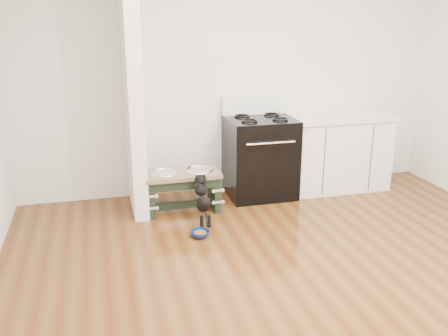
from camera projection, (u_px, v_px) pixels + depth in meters
ground at (316, 291)px, 3.89m from camera, size 5.00×5.00×0.00m
room_shell at (330, 82)px, 3.40m from camera, size 5.00×5.00×5.00m
partition_wall at (132, 86)px, 5.14m from camera, size 0.15×0.80×2.70m
oven_range at (260, 156)px, 5.79m from camera, size 0.76×0.69×1.14m
cabinet_run at (336, 152)px, 6.05m from camera, size 1.24×0.64×0.91m
dog_feeder at (182, 183)px, 5.37m from camera, size 0.80×0.43×0.46m
puppy at (203, 198)px, 5.07m from camera, size 0.14×0.41×0.49m
floor_bowl at (200, 234)px, 4.82m from camera, size 0.24×0.24×0.06m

